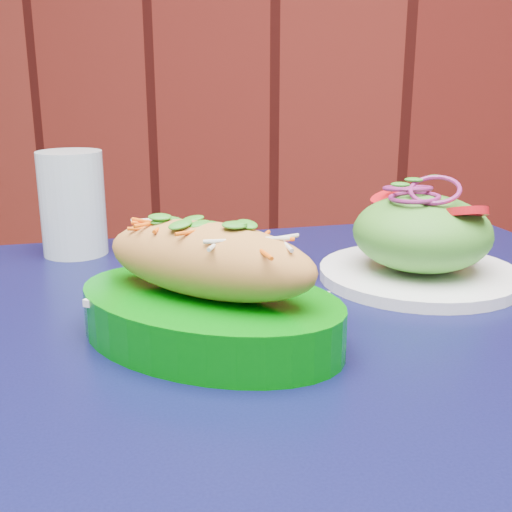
# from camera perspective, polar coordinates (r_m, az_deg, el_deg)

# --- Properties ---
(cafe_table) EXTENTS (1.06, 1.06, 0.75)m
(cafe_table) POSITION_cam_1_polar(r_m,az_deg,el_deg) (0.56, 4.27, -16.45)
(cafe_table) COLOR black
(cafe_table) RESTS_ON ground
(banh_mi_basket) EXTENTS (0.27, 0.22, 0.11)m
(banh_mi_basket) POSITION_cam_1_polar(r_m,az_deg,el_deg) (0.52, -4.23, -3.32)
(banh_mi_basket) COLOR #007307
(banh_mi_basket) RESTS_ON cafe_table
(salad_plate) EXTENTS (0.21, 0.21, 0.11)m
(salad_plate) POSITION_cam_1_polar(r_m,az_deg,el_deg) (0.70, 14.48, 1.29)
(salad_plate) COLOR white
(salad_plate) RESTS_ON cafe_table
(water_glass) EXTENTS (0.08, 0.08, 0.12)m
(water_glass) POSITION_cam_1_polar(r_m,az_deg,el_deg) (0.80, -15.99, 4.52)
(water_glass) COLOR silver
(water_glass) RESTS_ON cafe_table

